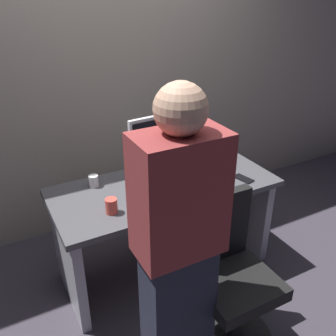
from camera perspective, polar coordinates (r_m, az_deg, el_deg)
The scene contains 12 objects.
ground_plane at distance 2.96m, azimuth -0.47°, elevation -14.89°, with size 9.00×9.00×0.00m, color #3D3842.
wall_back at distance 3.08m, azimuth -8.82°, elevation 17.71°, with size 6.40×0.10×3.00m, color #9E9384.
desk at distance 2.65m, azimuth -0.51°, elevation -6.65°, with size 1.54×0.69×0.72m.
office_chair at distance 2.25m, azimuth 9.30°, elevation -16.79°, with size 0.52×0.52×0.94m.
person_at_desk at distance 1.78m, azimuth 1.61°, elevation -12.63°, with size 0.40×0.24×1.64m.
monitor at distance 2.56m, azimuth -0.55°, elevation 4.10°, with size 0.54×0.16×0.46m.
keyboard at distance 2.49m, azimuth -0.19°, elevation -2.98°, with size 0.43×0.13×0.02m, color white.
mouse at distance 2.65m, azimuth 5.67°, elevation -0.93°, with size 0.06×0.10×0.03m, color white.
cup_near_keyboard at distance 2.24m, azimuth -8.72°, elevation -5.79°, with size 0.07×0.07×0.10m, color #D84C3F.
cup_by_monitor at distance 2.55m, azimuth -11.40°, elevation -1.97°, with size 0.07×0.07×0.08m, color silver.
book_stack at distance 2.75m, azimuth 5.64°, elevation 2.09°, with size 0.21×0.17×0.20m.
cell_phone at distance 2.66m, azimuth 11.55°, elevation -1.61°, with size 0.07×0.14×0.01m, color black.
Camera 1 is at (-1.02, -1.97, 1.97)m, focal length 39.55 mm.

